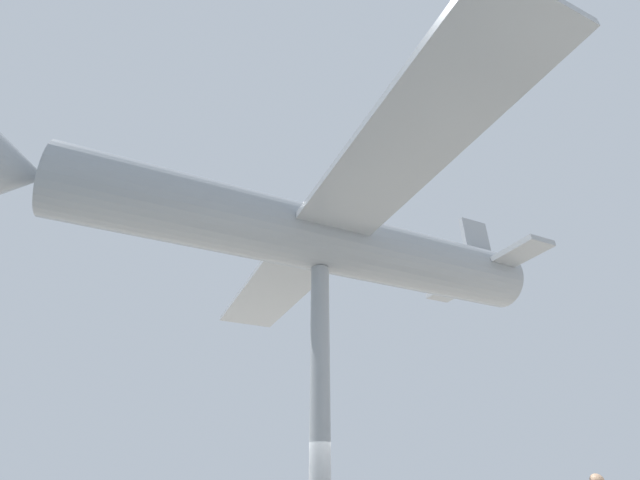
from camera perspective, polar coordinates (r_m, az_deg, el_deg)
The scene contains 2 objects.
support_pylon_central at distance 10.90m, azimuth -0.00°, elevation -20.37°, with size 0.50×0.50×6.90m.
suspended_airplane at distance 12.33m, azimuth -0.91°, elevation 0.25°, with size 15.62×15.05×3.16m.
Camera 1 is at (-7.69, 7.52, 1.66)m, focal length 24.00 mm.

